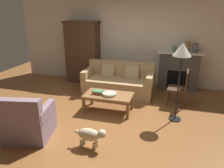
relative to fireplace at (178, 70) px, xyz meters
name	(u,v)px	position (x,y,z in m)	size (l,w,h in m)	color
ground_plane	(104,117)	(-1.55, -2.30, -0.57)	(9.60, 9.60, 0.00)	brown
back_wall	(129,38)	(-1.55, 0.25, 0.83)	(7.20, 0.10, 2.80)	silver
fireplace	(178,70)	(0.00, 0.00, 0.00)	(1.26, 0.48, 1.12)	#4C4947
armoire	(83,52)	(-2.95, -0.08, 0.39)	(1.06, 0.57, 1.92)	#472D1E
couch	(119,83)	(-1.59, -0.82, -0.25)	(1.93, 0.88, 0.86)	tan
coffee_table	(108,96)	(-1.55, -1.96, -0.20)	(1.10, 0.60, 0.42)	olive
fruit_bowl	(110,94)	(-1.51, -2.01, -0.12)	(0.32, 0.32, 0.06)	beige
book_stack	(98,92)	(-1.79, -1.99, -0.11)	(0.26, 0.20, 0.08)	#B73833
mantel_vase_jade	(174,49)	(-0.18, -0.02, 0.63)	(0.13, 0.13, 0.16)	slate
mantel_vase_bronze	(188,47)	(0.18, -0.02, 0.70)	(0.12, 0.12, 0.29)	olive
mantel_vase_slate	(195,48)	(0.38, -0.02, 0.68)	(0.15, 0.15, 0.26)	#565B66
armchair_near_left	(28,122)	(-2.67, -3.39, -0.25)	(0.90, 0.90, 0.88)	gray
side_chair_wooden	(181,86)	(0.06, -1.19, -0.06)	(0.48, 0.48, 0.90)	#472D1E
floor_lamp	(182,54)	(-0.04, -1.96, 0.87)	(0.36, 0.36, 1.66)	black
dog	(91,135)	(-1.45, -3.39, -0.32)	(0.57, 0.21, 0.39)	beige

